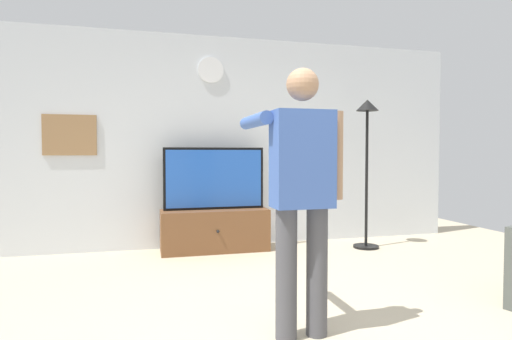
{
  "coord_description": "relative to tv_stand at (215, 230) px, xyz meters",
  "views": [
    {
      "loc": [
        -1.04,
        -2.54,
        1.2
      ],
      "look_at": [
        -0.07,
        1.2,
        1.05
      ],
      "focal_mm": 29.83,
      "sensor_mm": 36.0,
      "label": 1
    }
  ],
  "objects": [
    {
      "name": "ground_plane",
      "position": [
        0.22,
        -2.6,
        -0.26
      ],
      "size": [
        8.4,
        8.4,
        0.0
      ],
      "primitive_type": "plane",
      "color": "beige"
    },
    {
      "name": "framed_picture",
      "position": [
        -1.68,
        0.3,
        1.16
      ],
      "size": [
        0.6,
        0.04,
        0.48
      ],
      "primitive_type": "cube",
      "color": "#997047"
    },
    {
      "name": "person_standing_nearer_lamp",
      "position": [
        0.16,
        -2.55,
        0.73
      ],
      "size": [
        0.57,
        0.78,
        1.75
      ],
      "color": "#4C4C51",
      "rests_on": "ground_plane"
    },
    {
      "name": "tv_stand",
      "position": [
        0.0,
        0.0,
        0.0
      ],
      "size": [
        1.31,
        0.45,
        0.51
      ],
      "color": "brown",
      "rests_on": "ground_plane"
    },
    {
      "name": "floor_lamp",
      "position": [
        1.89,
        -0.3,
        1.09
      ],
      "size": [
        0.32,
        0.32,
        1.88
      ],
      "color": "black",
      "rests_on": "ground_plane"
    },
    {
      "name": "back_wall",
      "position": [
        0.22,
        0.35,
        1.09
      ],
      "size": [
        6.4,
        0.1,
        2.7
      ],
      "primitive_type": "cube",
      "color": "silver",
      "rests_on": "ground_plane"
    },
    {
      "name": "television",
      "position": [
        0.0,
        0.05,
        0.64
      ],
      "size": [
        1.23,
        0.07,
        0.76
      ],
      "color": "black",
      "rests_on": "tv_stand"
    },
    {
      "name": "wall_clock",
      "position": [
        0.0,
        0.29,
        2.01
      ],
      "size": [
        0.33,
        0.03,
        0.33
      ],
      "primitive_type": "cylinder",
      "rotation": [
        1.57,
        0.0,
        0.0
      ],
      "color": "white"
    }
  ]
}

